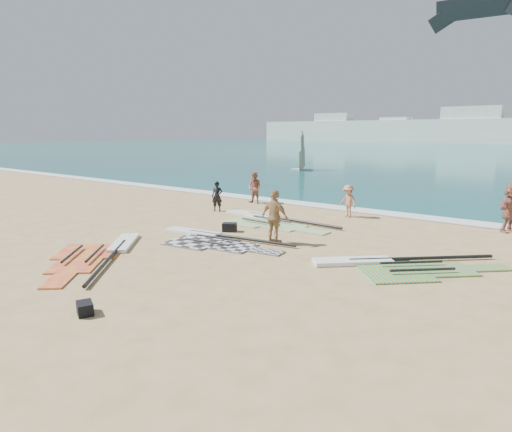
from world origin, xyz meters
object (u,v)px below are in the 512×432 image
Objects in this scene: rig_grey at (209,239)px; beachgoer_right at (511,208)px; rig_orange at (395,265)px; beachgoer_left at (255,188)px; beachgoer_back at (275,217)px; beachgoer_mid at (348,201)px; gear_bag_near at (230,227)px; person_wetsuit at (217,196)px; rig_green at (264,219)px; rig_red at (102,252)px; gear_bag_far at (85,308)px.

beachgoer_right reaches higher than rig_grey.
rig_orange is 12.28m from beachgoer_left.
beachgoer_mid is at bearing -84.48° from beachgoer_back.
beachgoer_right is at bearing 36.53° from gear_bag_near.
person_wetsuit reaches higher than rig_grey.
beachgoer_back reaches higher than rig_grey.
rig_green is 1.20× the size of rig_red.
person_wetsuit is (-6.02, 11.04, 0.62)m from gear_bag_far.
beachgoer_right is at bearing 31.52° from rig_orange.
rig_red is 11.31m from beachgoer_left.
rig_grey is at bearing -65.40° from beachgoer_left.
rig_orange is 2.94× the size of beachgoer_left.
beachgoer_left is 5.89m from beachgoer_mid.
rig_red is at bearing 165.65° from rig_orange.
beachgoer_back is (-0.09, 7.53, 0.83)m from gear_bag_far.
rig_green is 10.94m from gear_bag_far.
gear_bag_near is (1.31, 4.97, 0.12)m from rig_red.
person_wetsuit reaches higher than rig_orange.
beachgoer_back is at bearing -69.93° from beachgoer_mid.
person_wetsuit is at bearing 175.59° from rig_green.
beachgoer_right is at bearing 97.18° from rig_red.
beachgoer_back is (3.83, 4.51, 0.92)m from rig_red.
gear_bag_far is at bearing 11.11° from rig_red.
rig_orange is 3.42× the size of person_wetsuit.
rig_green is at bearing 113.45° from rig_orange.
rig_grey and rig_red have the same top height.
person_wetsuit reaches higher than rig_red.
rig_green is 3.22× the size of beachgoer_back.
gear_bag_near is at bearing 108.09° from gear_bag_far.
gear_bag_near is at bearing 149.46° from beachgoer_right.
beachgoer_mid is (-0.08, 13.59, 0.63)m from gear_bag_far.
gear_bag_near is 2.68m from beachgoer_back.
beachgoer_left is at bearing -42.73° from beachgoer_back.
beachgoer_mid is 0.77× the size of beachgoer_right.
rig_green is at bearing 104.57° from gear_bag_far.
beachgoer_mid reaches higher than rig_green.
rig_green is 3.16× the size of beachgoer_right.
beachgoer_left is at bearing 104.47° from rig_orange.
gear_bag_far is 15.33m from beachgoer_left.
rig_orange is 9.35m from rig_red.
rig_red is at bearing -80.38° from beachgoer_left.
gear_bag_near is at bearing -4.86° from beachgoer_back.
rig_red is at bearing -95.15° from rig_green.
rig_green is 4.13× the size of person_wetsuit.
beachgoer_mid is (5.93, 2.55, 0.00)m from person_wetsuit.
beachgoer_mid is 0.78× the size of beachgoer_back.
person_wetsuit is (-3.26, 0.46, 0.71)m from rig_green.
rig_red is at bearing 142.40° from gear_bag_far.
beachgoer_mid is (2.25, 7.12, 0.71)m from rig_grey.
beachgoer_right is at bearing 35.32° from rig_grey.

